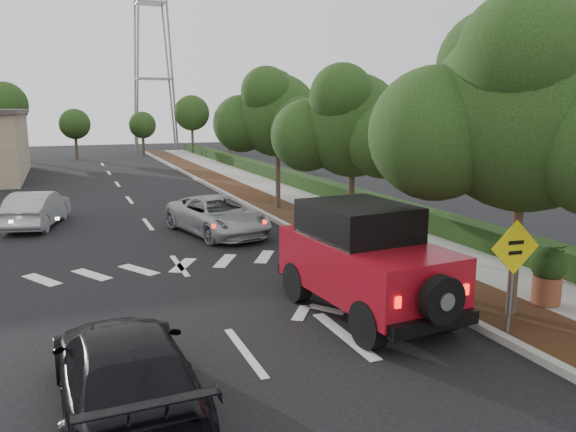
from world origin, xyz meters
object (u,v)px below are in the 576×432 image
red_jeep (360,258)px  black_suv_oncoming (125,370)px  silver_suv_ahead (217,216)px  speed_hump_sign (514,262)px

red_jeep → black_suv_oncoming: bearing=-159.8°
red_jeep → silver_suv_ahead: red_jeep is taller
black_suv_oncoming → red_jeep: bearing=-156.7°
red_jeep → speed_hump_sign: (1.91, -2.34, 0.33)m
red_jeep → silver_suv_ahead: size_ratio=1.01×
red_jeep → speed_hump_sign: size_ratio=2.14×
red_jeep → black_suv_oncoming: size_ratio=1.03×
silver_suv_ahead → black_suv_oncoming: size_ratio=1.03×
red_jeep → silver_suv_ahead: bearing=91.3°
silver_suv_ahead → speed_hump_sign: speed_hump_sign is taller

